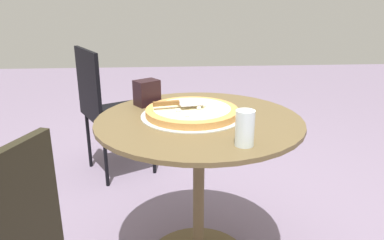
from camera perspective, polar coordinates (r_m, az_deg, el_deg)
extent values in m
cylinder|color=brown|center=(1.55, 1.09, -0.07)|extent=(0.86, 0.86, 0.02)
cylinder|color=brown|center=(1.70, 1.02, -11.34)|extent=(0.05, 0.05, 0.68)
cylinder|color=silver|center=(1.58, 0.00, 0.71)|extent=(0.43, 0.43, 0.00)
cylinder|color=#CA8945|center=(1.58, 0.00, 1.27)|extent=(0.39, 0.39, 0.03)
cylinder|color=beige|center=(1.57, 0.00, 1.81)|extent=(0.33, 0.33, 0.00)
sphere|color=#E6EDC5|center=(1.59, 1.90, 2.21)|extent=(0.02, 0.02, 0.02)
sphere|color=silver|center=(1.45, -0.74, 0.66)|extent=(0.02, 0.02, 0.02)
sphere|color=#F1D9C6|center=(1.61, -2.38, 2.42)|extent=(0.01, 0.01, 0.01)
sphere|color=#F3ECC0|center=(1.55, 1.21, 1.78)|extent=(0.02, 0.02, 0.02)
sphere|color=white|center=(1.52, -2.12, 1.45)|extent=(0.02, 0.02, 0.02)
cube|color=silver|center=(1.58, -0.22, 2.61)|extent=(0.11, 0.10, 0.00)
cube|color=brown|center=(1.55, -3.96, 2.57)|extent=(0.11, 0.04, 0.02)
cylinder|color=silver|center=(1.27, 8.10, -1.23)|extent=(0.07, 0.07, 0.12)
cube|color=black|center=(1.74, -6.92, 4.18)|extent=(0.13, 0.12, 0.12)
cube|color=black|center=(2.61, -11.18, 1.12)|extent=(0.55, 0.55, 0.03)
cube|color=black|center=(2.49, -15.62, 5.46)|extent=(0.22, 0.37, 0.43)
cylinder|color=black|center=(2.90, -9.00, -1.65)|extent=(0.02, 0.02, 0.42)
cylinder|color=black|center=(2.61, -5.89, -3.92)|extent=(0.02, 0.02, 0.42)
cylinder|color=black|center=(2.79, -15.54, -2.96)|extent=(0.02, 0.02, 0.42)
cylinder|color=black|center=(2.48, -13.09, -5.51)|extent=(0.02, 0.02, 0.42)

